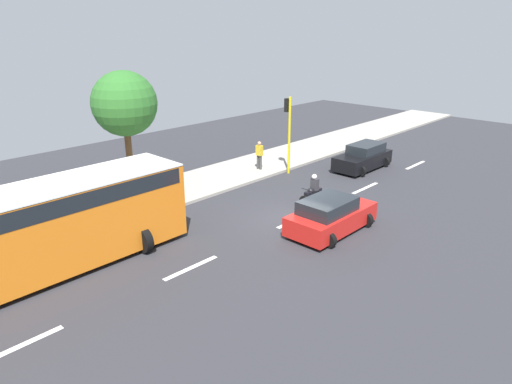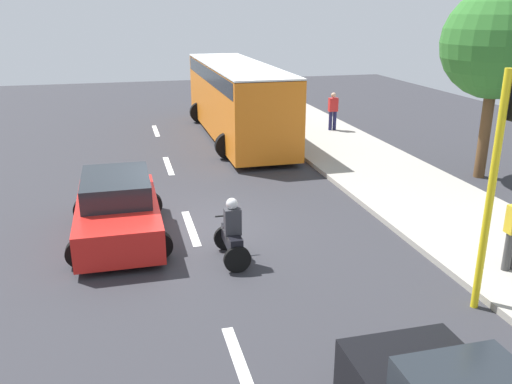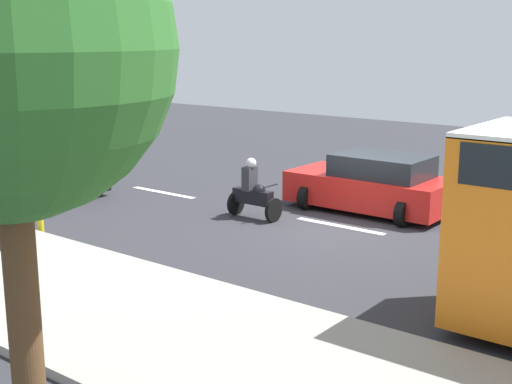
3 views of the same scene
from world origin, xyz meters
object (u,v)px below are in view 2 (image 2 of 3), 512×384
Objects in this scene: motorcycle at (232,235)px; pedestrian_near_signal at (333,110)px; street_tree_south at (497,44)px; car_red at (118,210)px; city_bus at (236,95)px; traffic_light_corner at (500,159)px.

pedestrian_near_signal is (7.11, 11.74, 0.42)m from motorcycle.
street_tree_south reaches higher than pedestrian_near_signal.
pedestrian_near_signal reaches higher than motorcycle.
car_red is at bearing 140.37° from motorcycle.
car_red is at bearing -134.54° from pedestrian_near_signal.
city_bus is at bearing 62.71° from car_red.
traffic_light_corner is at bearing -101.13° from pedestrian_near_signal.
motorcycle reaches higher than car_red.
street_tree_south is at bearing -72.88° from pedestrian_near_signal.
city_bus is 7.19× the size of motorcycle.
city_bus reaches higher than motorcycle.
city_bus reaches higher than pedestrian_near_signal.
city_bus is at bearing 175.09° from pedestrian_near_signal.
city_bus is 2.44× the size of traffic_light_corner.
traffic_light_corner reaches higher than car_red.
traffic_light_corner is (6.64, -5.12, 2.22)m from car_red.
car_red is 0.38× the size of city_bus.
street_tree_south reaches higher than traffic_light_corner.
car_red is 8.67m from traffic_light_corner.
street_tree_south is at bearing 54.46° from traffic_light_corner.
city_bus is 4.44m from pedestrian_near_signal.
city_bus is (5.20, 10.08, 1.13)m from car_red.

